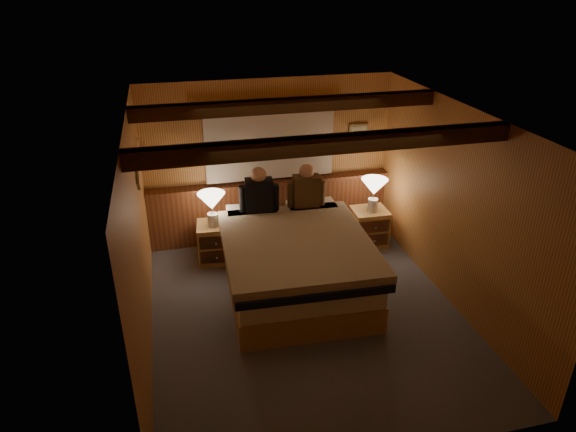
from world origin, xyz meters
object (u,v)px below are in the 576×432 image
object	(u,v)px
nightstand_left	(216,242)
lamp_left	(212,203)
person_left	(259,193)
duffel_bag	(215,249)
lamp_right	(374,189)
person_right	(306,189)
bed	(295,262)
nightstand_right	(369,227)

from	to	relation	value
nightstand_left	lamp_left	bearing A→B (deg)	-123.66
person_left	duffel_bag	size ratio (longest dim) A/B	1.46
person_left	duffel_bag	bearing A→B (deg)	166.57
lamp_left	duffel_bag	world-z (taller)	lamp_left
lamp_left	nightstand_left	bearing A→B (deg)	50.58
person_left	lamp_right	bearing A→B (deg)	8.87
nightstand_left	person_right	size ratio (longest dim) A/B	0.87
bed	lamp_right	xyz separation A→B (m)	(1.39, 0.89, 0.50)
nightstand_left	duffel_bag	distance (m)	0.16
person_left	duffel_bag	xyz separation A→B (m)	(-0.62, 0.23, -0.89)
nightstand_left	lamp_left	world-z (taller)	lamp_left
nightstand_right	lamp_right	xyz separation A→B (m)	(0.02, -0.03, 0.62)
lamp_right	person_right	world-z (taller)	person_right
bed	lamp_left	world-z (taller)	lamp_left
lamp_left	person_right	distance (m)	1.29
duffel_bag	person_right	bearing A→B (deg)	-11.74
nightstand_left	lamp_right	distance (m)	2.36
lamp_left	duffel_bag	bearing A→B (deg)	85.30
nightstand_left	duffel_bag	world-z (taller)	nightstand_left
person_right	nightstand_right	bearing A→B (deg)	10.71
bed	lamp_right	distance (m)	1.72
bed	duffel_bag	distance (m)	1.41
bed	lamp_right	world-z (taller)	lamp_right
lamp_right	duffel_bag	xyz separation A→B (m)	(-2.30, 0.16, -0.76)
nightstand_right	duffel_bag	bearing A→B (deg)	178.25
nightstand_left	lamp_right	bearing A→B (deg)	3.36
nightstand_right	bed	bearing A→B (deg)	-144.68
person_left	duffel_bag	distance (m)	1.11
person_right	duffel_bag	xyz separation A→B (m)	(-1.27, 0.23, -0.88)
duffel_bag	bed	bearing A→B (deg)	-50.94
bed	person_left	xyz separation A→B (m)	(-0.29, 0.82, 0.63)
nightstand_right	duffel_bag	size ratio (longest dim) A/B	1.23
nightstand_right	person_right	xyz separation A→B (m)	(-1.00, -0.09, 0.75)
nightstand_right	person_left	xyz separation A→B (m)	(-1.66, -0.09, 0.75)
duffel_bag	nightstand_left	bearing A→B (deg)	-73.85
nightstand_right	person_left	size ratio (longest dim) A/B	0.84
nightstand_left	lamp_right	world-z (taller)	lamp_right
nightstand_right	lamp_left	xyz separation A→B (m)	(-2.29, 0.03, 0.62)
nightstand_left	person_right	xyz separation A→B (m)	(1.25, -0.16, 0.74)
lamp_right	lamp_left	bearing A→B (deg)	178.55
bed	duffel_bag	world-z (taller)	bed
nightstand_left	person_right	bearing A→B (deg)	-1.41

